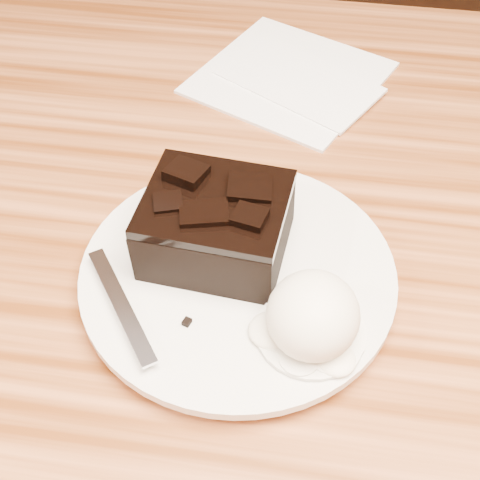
# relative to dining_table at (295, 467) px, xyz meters

# --- Properties ---
(dining_table) EXTENTS (1.20, 0.80, 0.75)m
(dining_table) POSITION_rel_dining_table_xyz_m (0.00, 0.00, 0.00)
(dining_table) COLOR #5E2C0F
(dining_table) RESTS_ON floor
(plate) EXTENTS (0.23, 0.23, 0.02)m
(plate) POSITION_rel_dining_table_xyz_m (-0.06, -0.03, 0.38)
(plate) COLOR silver
(plate) RESTS_ON dining_table
(brownie) EXTENTS (0.11, 0.09, 0.05)m
(brownie) POSITION_rel_dining_table_xyz_m (-0.08, -0.01, 0.42)
(brownie) COLOR black
(brownie) RESTS_ON plate
(ice_cream_scoop) EXTENTS (0.06, 0.06, 0.05)m
(ice_cream_scoop) POSITION_rel_dining_table_xyz_m (-0.01, -0.08, 0.42)
(ice_cream_scoop) COLOR white
(ice_cream_scoop) RESTS_ON plate
(melt_puddle) EXTENTS (0.07, 0.07, 0.00)m
(melt_puddle) POSITION_rel_dining_table_xyz_m (-0.01, -0.08, 0.40)
(melt_puddle) COLOR silver
(melt_puddle) RESTS_ON plate
(spoon) EXTENTS (0.12, 0.15, 0.01)m
(spoon) POSITION_rel_dining_table_xyz_m (-0.09, -0.03, 0.40)
(spoon) COLOR silver
(spoon) RESTS_ON plate
(napkin) EXTENTS (0.22, 0.22, 0.01)m
(napkin) POSITION_rel_dining_table_xyz_m (-0.05, 0.24, 0.38)
(napkin) COLOR white
(napkin) RESTS_ON dining_table
(crumb_a) EXTENTS (0.01, 0.01, 0.00)m
(crumb_a) POSITION_rel_dining_table_xyz_m (-0.09, -0.08, 0.40)
(crumb_a) COLOR black
(crumb_a) RESTS_ON plate
(crumb_b) EXTENTS (0.01, 0.01, 0.00)m
(crumb_b) POSITION_rel_dining_table_xyz_m (0.01, -0.06, 0.40)
(crumb_b) COLOR black
(crumb_b) RESTS_ON plate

